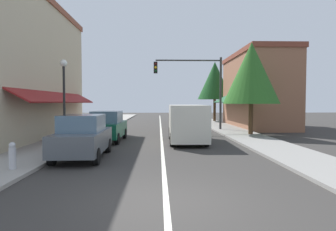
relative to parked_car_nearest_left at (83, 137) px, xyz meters
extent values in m
plane|color=#33302D|center=(3.24, 12.63, -0.88)|extent=(80.00, 80.00, 0.00)
cube|color=gray|center=(-2.26, 12.63, -0.82)|extent=(2.60, 56.00, 0.12)
cube|color=gray|center=(8.74, 12.63, -0.82)|extent=(2.60, 56.00, 0.12)
cube|color=silver|center=(3.24, 12.63, -0.88)|extent=(0.14, 52.00, 0.01)
cube|color=#BCAD8E|center=(-5.94, 6.63, 3.27)|extent=(4.75, 14.00, 8.31)
cube|color=brown|center=(-5.94, 6.63, 7.63)|extent=(4.95, 14.20, 0.40)
cube|color=slate|center=(-3.62, 6.63, 0.52)|extent=(0.08, 10.64, 1.80)
cube|color=maroon|center=(-3.01, 6.63, 1.72)|extent=(1.27, 11.76, 0.73)
cube|color=slate|center=(-3.62, 3.55, 5.10)|extent=(0.08, 1.10, 1.30)
cube|color=slate|center=(-3.62, 9.71, 5.10)|extent=(0.08, 1.10, 1.30)
cube|color=#8E5B42|center=(12.04, 14.63, 2.31)|extent=(4.01, 10.00, 6.37)
cube|color=brown|center=(12.04, 14.63, 5.69)|extent=(4.21, 10.20, 0.40)
cube|color=slate|center=(10.10, 14.63, 0.52)|extent=(0.08, 7.60, 1.80)
cube|color=#194C2D|center=(9.49, 14.63, 1.72)|extent=(1.27, 8.40, 0.73)
cube|color=slate|center=(10.10, 12.43, 3.71)|extent=(0.08, 1.10, 1.30)
cube|color=slate|center=(10.10, 16.83, 3.71)|extent=(0.08, 1.10, 1.30)
cube|color=#4C5156|center=(0.00, 0.03, -0.17)|extent=(1.79, 4.13, 0.80)
cube|color=slate|center=(0.00, -0.07, 0.56)|extent=(1.55, 2.02, 0.66)
cylinder|color=black|center=(-0.81, 1.37, -0.57)|extent=(0.21, 0.62, 0.62)
cylinder|color=black|center=(0.77, 1.39, -0.57)|extent=(0.21, 0.62, 0.62)
cylinder|color=black|center=(-0.77, -1.34, -0.57)|extent=(0.21, 0.62, 0.62)
cylinder|color=black|center=(0.81, -1.31, -0.57)|extent=(0.21, 0.62, 0.62)
cube|color=#0F4C33|center=(0.08, 5.21, -0.17)|extent=(1.84, 4.15, 0.80)
cube|color=slate|center=(0.07, 5.11, 0.56)|extent=(1.58, 2.04, 0.66)
cylinder|color=black|center=(-0.68, 6.59, -0.57)|extent=(0.22, 0.63, 0.62)
cylinder|color=black|center=(0.91, 6.54, -0.57)|extent=(0.22, 0.63, 0.62)
cylinder|color=black|center=(-0.75, 3.88, -0.57)|extent=(0.22, 0.63, 0.62)
cylinder|color=black|center=(0.83, 3.84, -0.57)|extent=(0.22, 0.63, 0.62)
cube|color=beige|center=(4.67, 4.62, 0.29)|extent=(2.05, 5.03, 1.90)
cube|color=slate|center=(4.71, 7.02, 0.72)|extent=(1.73, 0.30, 0.84)
cube|color=black|center=(4.71, 7.20, -0.40)|extent=(1.87, 0.23, 0.24)
cylinder|color=black|center=(3.81, 6.19, -0.52)|extent=(0.25, 0.72, 0.72)
cylinder|color=black|center=(5.58, 6.16, -0.52)|extent=(0.25, 0.72, 0.72)
cylinder|color=black|center=(3.76, 3.09, -0.52)|extent=(0.25, 0.72, 0.72)
cylinder|color=black|center=(5.52, 3.06, -0.52)|extent=(0.25, 0.72, 0.72)
cylinder|color=#333333|center=(8.04, 11.50, 2.05)|extent=(0.18, 0.18, 5.87)
cylinder|color=#333333|center=(5.43, 11.50, 4.74)|extent=(5.22, 0.12, 0.12)
cube|color=black|center=(2.82, 11.32, 4.14)|extent=(0.30, 0.24, 0.90)
sphere|color=#420F0F|center=(2.82, 11.19, 4.42)|extent=(0.20, 0.20, 0.20)
sphere|color=yellow|center=(2.82, 11.19, 4.14)|extent=(0.20, 0.20, 0.20)
sphere|color=#0C3316|center=(2.82, 11.19, 3.86)|extent=(0.20, 0.20, 0.20)
cylinder|color=black|center=(-1.75, 3.19, 1.16)|extent=(0.12, 0.12, 4.08)
sphere|color=white|center=(-1.75, 3.19, 3.38)|extent=(0.36, 0.36, 0.36)
cylinder|color=#4C331E|center=(9.29, 7.66, 0.49)|extent=(0.30, 0.30, 2.74)
cone|color=#285B21|center=(9.29, 7.66, 3.36)|extent=(3.74, 3.74, 4.12)
cylinder|color=#4C331E|center=(9.54, 21.83, 0.73)|extent=(0.30, 0.30, 3.23)
cone|color=#19471E|center=(9.54, 21.83, 3.92)|extent=(3.93, 3.93, 4.32)
cylinder|color=#B2B2B7|center=(-1.65, -2.38, -0.41)|extent=(0.22, 0.22, 0.70)
sphere|color=#B2B2B7|center=(-1.65, -2.38, 0.01)|extent=(0.20, 0.20, 0.20)
camera|label=1|loc=(3.07, -11.86, 1.39)|focal=31.25mm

